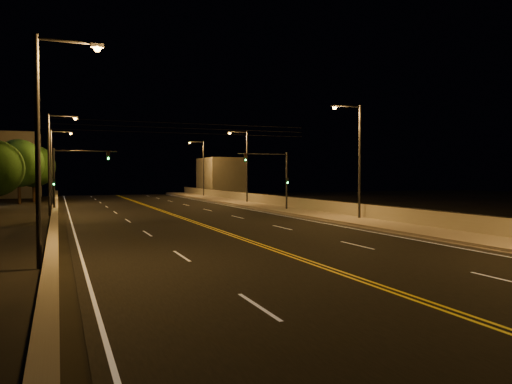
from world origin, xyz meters
name	(u,v)px	position (x,y,z in m)	size (l,w,h in m)	color
ground	(430,304)	(0.00, 0.00, 0.00)	(160.00, 160.00, 0.00)	black
road	(216,230)	(0.00, 20.00, 0.01)	(18.00, 120.00, 0.02)	black
sidewalk	(358,222)	(10.80, 20.00, 0.15)	(3.60, 120.00, 0.30)	gray
curb	(336,224)	(8.93, 20.00, 0.07)	(0.14, 120.00, 0.15)	gray
parapet_wall	(377,212)	(12.45, 20.00, 0.80)	(0.30, 120.00, 1.00)	#A19A86
jersey_barrier	(54,229)	(-9.74, 20.00, 0.45)	(0.45, 120.00, 0.90)	#A19A86
distant_building_right	(221,177)	(16.50, 70.73, 3.21)	(6.00, 10.00, 6.42)	slate
distant_building_left	(13,165)	(-16.00, 75.60, 5.05)	(8.00, 8.00, 10.10)	slate
parapet_rail	(377,205)	(12.45, 20.00, 1.33)	(0.06, 0.06, 120.00)	black
lane_markings	(216,230)	(0.00, 19.93, 0.02)	(17.32, 116.00, 0.00)	silver
streetlight_1	(356,154)	(11.51, 21.34, 5.13)	(2.55, 0.28, 8.86)	#2D2D33
streetlight_2	(245,162)	(11.51, 45.56, 5.13)	(2.55, 0.28, 8.86)	#2D2D33
streetlight_3	(202,165)	(11.51, 64.88, 5.13)	(2.55, 0.28, 8.86)	#2D2D33
streetlight_4	(46,134)	(-9.91, 9.71, 5.13)	(2.55, 0.28, 8.86)	#2D2D33
streetlight_5	(52,157)	(-9.91, 35.95, 5.13)	(2.55, 0.28, 8.86)	#2D2D33
streetlight_6	(54,162)	(-9.91, 53.14, 5.13)	(2.55, 0.28, 8.86)	#2D2D33
traffic_signal_right	(277,174)	(9.96, 32.62, 3.66)	(5.11, 0.31, 5.74)	#2D2D33
traffic_signal_left	(68,174)	(-8.76, 32.62, 3.66)	(5.11, 0.31, 5.74)	#2D2D33
overhead_wires	(182,128)	(0.00, 29.50, 7.40)	(22.00, 0.03, 0.83)	black
tree_2	(19,163)	(-13.87, 55.90, 4.97)	(5.81, 5.81, 7.88)	black
tree_3	(34,166)	(-12.43, 60.42, 4.68)	(5.48, 5.48, 7.43)	black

